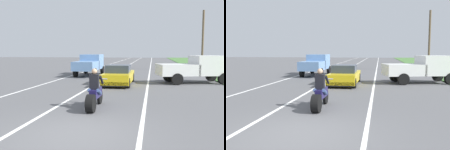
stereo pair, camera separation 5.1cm
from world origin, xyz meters
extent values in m
plane|color=#565659|center=(0.00, 0.00, 0.00)|extent=(160.00, 160.00, 0.00)
cube|color=white|center=(-5.40, 20.00, 0.00)|extent=(0.14, 120.00, 0.01)
cube|color=white|center=(1.80, 20.00, 0.00)|extent=(0.14, 120.00, 0.01)
cube|color=white|center=(-1.80, 20.00, 0.00)|extent=(0.14, 120.00, 0.01)
cylinder|color=black|center=(-0.16, 2.23, 0.35)|extent=(0.28, 0.69, 0.69)
cylinder|color=black|center=(-0.16, 3.78, 0.31)|extent=(0.12, 0.63, 0.63)
cube|color=#1E194C|center=(-0.16, 3.06, 0.61)|extent=(0.28, 1.10, 0.36)
cylinder|color=#B2B2B7|center=(-0.16, 3.70, 0.68)|extent=(0.08, 0.36, 0.73)
cylinder|color=#A5A5AA|center=(-0.16, 3.68, 1.11)|extent=(0.70, 0.05, 0.05)
cube|color=black|center=(-0.16, 2.83, 1.09)|extent=(0.36, 0.24, 0.60)
sphere|color=tan|center=(-0.16, 2.83, 1.51)|extent=(0.22, 0.22, 0.22)
cylinder|color=#384C7A|center=(-0.34, 2.86, 0.69)|extent=(0.14, 0.47, 0.32)
cylinder|color=black|center=(-0.38, 3.13, 1.14)|extent=(0.10, 0.51, 0.40)
cylinder|color=#384C7A|center=(0.02, 2.86, 0.69)|extent=(0.14, 0.47, 0.32)
cylinder|color=black|center=(0.06, 3.13, 1.14)|extent=(0.10, 0.51, 0.40)
cube|color=yellow|center=(-0.20, 10.02, 0.53)|extent=(1.80, 4.30, 0.64)
cube|color=#333D4C|center=(-0.20, 9.82, 1.11)|extent=(1.56, 1.70, 0.52)
cube|color=black|center=(-0.20, 7.97, 0.29)|extent=(1.76, 0.20, 0.28)
cylinder|color=black|center=(-1.00, 11.62, 0.32)|extent=(0.24, 0.64, 0.64)
cylinder|color=black|center=(0.60, 11.62, 0.32)|extent=(0.24, 0.64, 0.64)
cylinder|color=black|center=(-1.00, 8.42, 0.32)|extent=(0.24, 0.64, 0.64)
cylinder|color=black|center=(0.60, 8.42, 0.32)|extent=(0.24, 0.64, 0.64)
cube|color=#6B93C6|center=(-3.82, 16.72, 1.28)|extent=(1.90, 2.10, 1.40)
cube|color=#333D4C|center=(-3.82, 17.07, 1.67)|extent=(1.67, 0.29, 0.57)
cube|color=#6B93C6|center=(-3.82, 14.47, 0.98)|extent=(1.90, 2.70, 0.80)
cylinder|color=black|center=(-4.69, 17.52, 0.40)|extent=(0.28, 0.80, 0.80)
cylinder|color=black|center=(-2.95, 17.52, 0.40)|extent=(0.28, 0.80, 0.80)
cylinder|color=black|center=(-4.69, 14.17, 0.40)|extent=(0.28, 0.80, 0.80)
cylinder|color=black|center=(-2.95, 14.17, 0.40)|extent=(0.28, 0.80, 0.80)
cube|color=silver|center=(6.00, 11.88, 1.28)|extent=(2.52, 2.38, 1.40)
cube|color=#333D4C|center=(6.34, 11.97, 1.67)|extent=(0.71, 1.69, 0.57)
cube|color=silver|center=(3.83, 11.30, 0.98)|extent=(3.10, 2.53, 0.80)
cylinder|color=black|center=(6.55, 12.93, 0.40)|extent=(0.85, 0.48, 0.80)
cylinder|color=black|center=(7.00, 11.25, 0.40)|extent=(0.85, 0.48, 0.80)
cylinder|color=black|center=(3.31, 12.06, 0.40)|extent=(0.85, 0.48, 0.80)
cylinder|color=black|center=(3.76, 10.38, 0.40)|extent=(0.85, 0.48, 0.80)
cylinder|color=brown|center=(7.81, 23.08, 3.50)|extent=(0.24, 0.24, 7.00)
camera|label=1|loc=(2.09, -6.27, 2.29)|focal=38.29mm
camera|label=2|loc=(2.14, -6.26, 2.29)|focal=38.29mm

